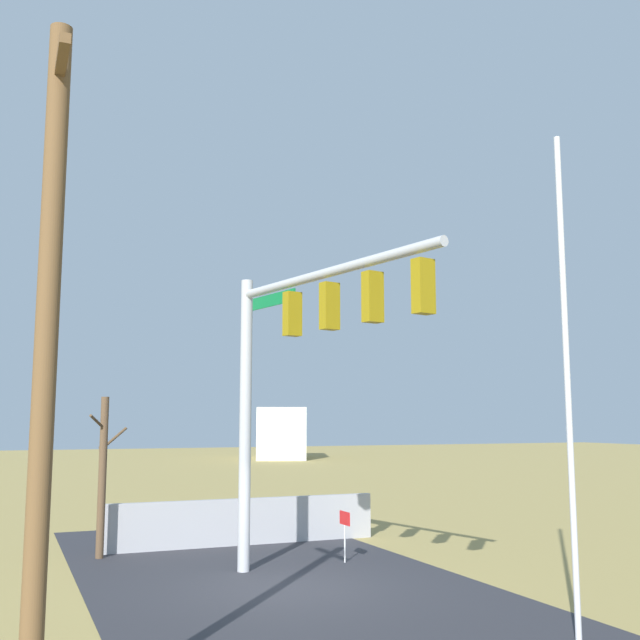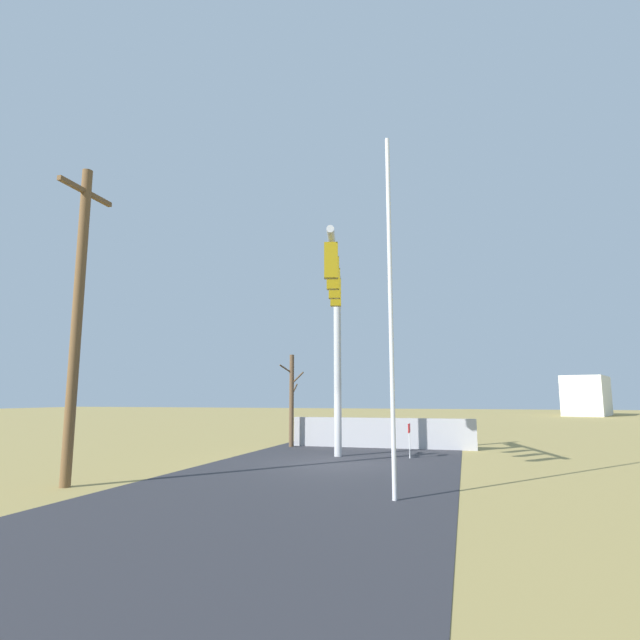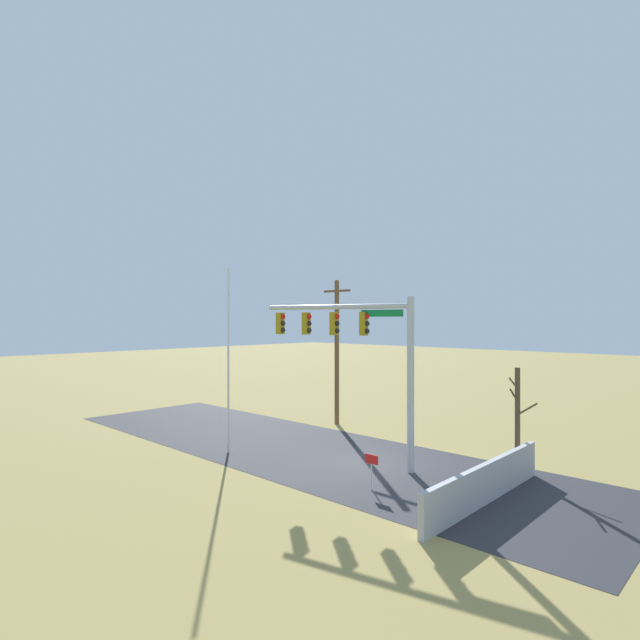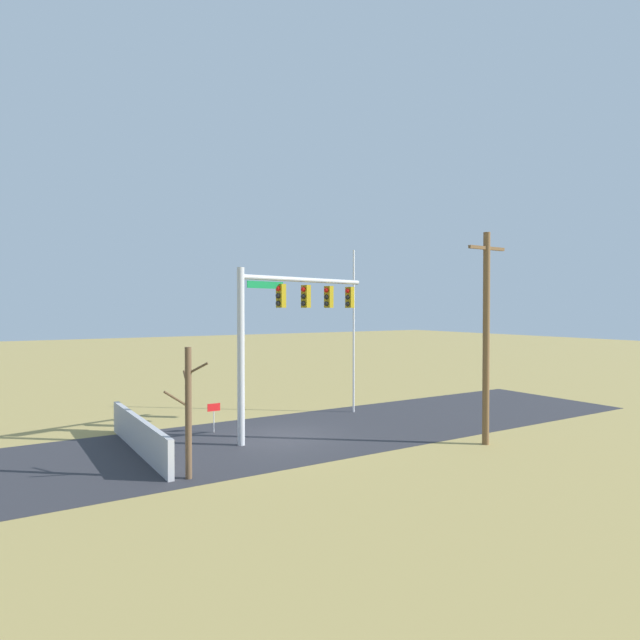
{
  "view_description": "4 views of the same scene",
  "coord_description": "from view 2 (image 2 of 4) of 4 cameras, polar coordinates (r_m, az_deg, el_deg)",
  "views": [
    {
      "loc": [
        -14.99,
        5.6,
        3.43
      ],
      "look_at": [
        -1.49,
        -0.07,
        5.41
      ],
      "focal_mm": 41.99,
      "sensor_mm": 36.0,
      "label": 1
    },
    {
      "loc": [
        -16.6,
        -4.23,
        2.17
      ],
      "look_at": [
        -2.15,
        -0.13,
        4.44
      ],
      "focal_mm": 28.56,
      "sensor_mm": 36.0,
      "label": 2
    },
    {
      "loc": [
        12.67,
        -16.09,
        5.87
      ],
      "look_at": [
        -1.72,
        -0.76,
        5.88
      ],
      "focal_mm": 28.16,
      "sensor_mm": 36.0,
      "label": 3
    },
    {
      "loc": [
        10.27,
        19.13,
        5.21
      ],
      "look_at": [
        -2.3,
        -0.85,
        4.71
      ],
      "focal_mm": 30.08,
      "sensor_mm": 36.0,
      "label": 4
    }
  ],
  "objects": [
    {
      "name": "distant_building",
      "position": [
        68.44,
        27.72,
        -7.53
      ],
      "size": [
        9.7,
        7.02,
        4.6
      ],
      "primitive_type": "cube",
      "rotation": [
        0.0,
        0.0,
        5.94
      ],
      "color": "silver",
      "rests_on": "ground_plane"
    },
    {
      "name": "signal_mast",
      "position": [
        17.23,
        1.77,
        0.53
      ],
      "size": [
        6.67,
        1.67,
        6.78
      ],
      "color": "#B2B5BA",
      "rests_on": "ground_plane"
    },
    {
      "name": "bare_tree",
      "position": [
        22.86,
        -3.2,
        -8.82
      ],
      "size": [
        1.27,
        1.02,
        4.04
      ],
      "color": "brown",
      "rests_on": "ground_plane"
    },
    {
      "name": "ground_plane",
      "position": [
        17.27,
        1.59,
        -15.82
      ],
      "size": [
        160.0,
        160.0,
        0.0
      ],
      "primitive_type": "plane",
      "color": "#9E894C"
    },
    {
      "name": "utility_pole",
      "position": [
        14.34,
        -25.56,
        0.49
      ],
      "size": [
        1.9,
        0.26,
        8.12
      ],
      "color": "brown",
      "rests_on": "ground_plane"
    },
    {
      "name": "road_surface",
      "position": [
        13.47,
        -2.82,
        -17.84
      ],
      "size": [
        28.0,
        8.0,
        0.01
      ],
      "primitive_type": "cube",
      "color": "#2D2D33",
      "rests_on": "ground_plane"
    },
    {
      "name": "flagpole",
      "position": [
        11.4,
        7.93,
        1.09
      ],
      "size": [
        0.1,
        0.1,
        8.14
      ],
      "primitive_type": "cylinder",
      "color": "silver",
      "rests_on": "ground_plane"
    },
    {
      "name": "retaining_fence",
      "position": [
        22.49,
        6.9,
        -12.46
      ],
      "size": [
        0.2,
        7.85,
        1.27
      ],
      "primitive_type": "cube",
      "color": "#A8A8AD",
      "rests_on": "ground_plane"
    },
    {
      "name": "open_sign",
      "position": [
        18.86,
        9.97,
        -12.32
      ],
      "size": [
        0.56,
        0.04,
        1.22
      ],
      "color": "silver",
      "rests_on": "ground_plane"
    },
    {
      "name": "sidewalk_corner",
      "position": [
        20.26,
        2.73,
        -14.73
      ],
      "size": [
        6.0,
        6.0,
        0.01
      ],
      "primitive_type": "cube",
      "color": "#B7B5AD",
      "rests_on": "ground_plane"
    }
  ]
}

